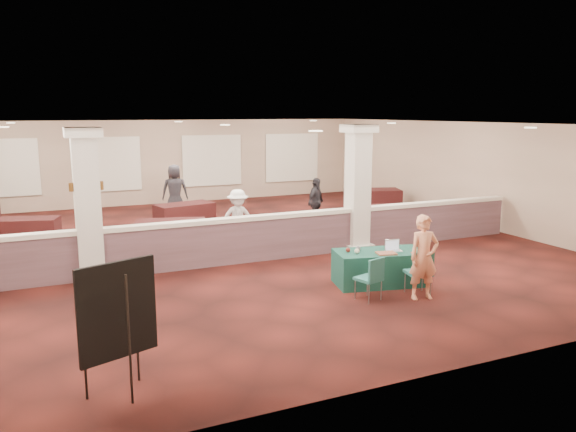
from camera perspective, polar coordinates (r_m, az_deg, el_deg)
name	(u,v)px	position (r m, az deg, el deg)	size (l,w,h in m)	color
ground	(228,248)	(14.77, -6.15, -3.25)	(16.00, 16.00, 0.00)	#431510
wall_back	(162,162)	(22.18, -12.73, 5.36)	(16.00, 0.04, 3.20)	gray
wall_front	(421,263)	(7.42, 13.32, -4.66)	(16.00, 0.04, 3.20)	gray
wall_right	(470,173)	(18.55, 17.99, 4.13)	(0.04, 16.00, 3.20)	gray
ceiling	(225,124)	(14.35, -6.41, 9.25)	(16.00, 16.00, 0.02)	white
partition_wall	(247,239)	(13.26, -4.18, -2.30)	(15.60, 0.28, 1.10)	#4C3338
column_left	(87,204)	(12.33, -19.70, 1.19)	(0.72, 0.72, 3.20)	silver
column_right	(358,187)	(14.36, 7.09, 2.98)	(0.72, 0.72, 3.20)	silver
sconce_left	(72,187)	(12.26, -21.11, 2.77)	(0.12, 0.12, 0.18)	brown
sconce_right	(101,185)	(12.30, -18.51, 2.96)	(0.12, 0.12, 0.18)	brown
near_table	(379,268)	(11.76, 9.26, -5.19)	(1.81, 0.90, 0.70)	#103C35
conf_chair_main	(420,269)	(11.12, 13.29, -5.30)	(0.53, 0.53, 0.89)	#20605C
conf_chair_side	(372,275)	(10.67, 8.50, -5.98)	(0.52, 0.52, 0.84)	#20605C
easel_board	(118,312)	(7.25, -16.93, -9.32)	(0.98, 0.61, 1.74)	black
woman	(424,257)	(10.90, 13.63, -4.10)	(0.58, 0.39, 1.62)	#FF936E
far_table_front_left	(28,230)	(16.96, -24.89, -1.28)	(1.59, 0.79, 0.64)	black
far_table_front_center	(171,234)	(14.94, -11.82, -1.83)	(1.79, 0.90, 0.73)	black
far_table_front_right	(384,218)	(17.15, 9.73, -0.18)	(1.78, 0.89, 0.72)	black
far_table_back_center	(185,215)	(17.71, -10.45, 0.11)	(1.75, 0.87, 0.71)	black
far_table_back_right	(373,200)	(20.32, 8.58, 1.61)	(1.93, 0.96, 0.78)	black
attendee_b	(238,219)	(14.70, -5.11, -0.26)	(0.98, 0.45, 1.53)	silver
attendee_c	(316,203)	(17.25, 2.84, 1.37)	(0.89, 0.43, 1.53)	black
attendee_d	(175,191)	(19.30, -11.42, 2.54)	(0.88, 0.47, 1.78)	black
laptop_base	(394,251)	(11.73, 10.70, -3.48)	(0.31, 0.22, 0.02)	silver
laptop_screen	(392,244)	(11.80, 10.52, -2.82)	(0.31, 0.01, 0.21)	silver
screen_glow	(392,245)	(11.79, 10.53, -2.90)	(0.29, 0.00, 0.18)	#AFBAD2
knitting	(386,253)	(11.47, 9.96, -3.75)	(0.38, 0.29, 0.03)	#C34F1F
yarn_cream	(357,251)	(11.40, 7.02, -3.56)	(0.10, 0.10, 0.10)	beige
yarn_red	(348,250)	(11.49, 6.12, -3.45)	(0.10, 0.10, 0.10)	maroon
yarn_grey	(358,249)	(11.62, 7.14, -3.30)	(0.10, 0.10, 0.10)	#4A4B4F
scissors	(413,253)	(11.66, 12.63, -3.65)	(0.11, 0.03, 0.01)	red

